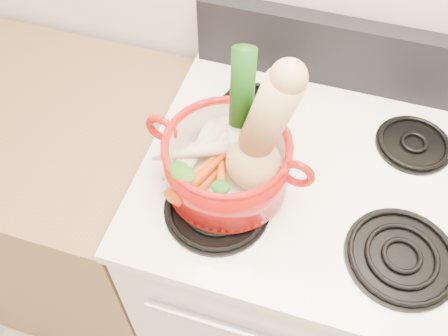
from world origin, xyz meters
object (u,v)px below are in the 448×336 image
(stove_body, at_px, (295,268))
(dutch_oven, at_px, (227,163))
(leek, at_px, (239,115))
(squash, at_px, (258,132))

(stove_body, height_order, dutch_oven, dutch_oven)
(stove_body, xyz_separation_m, leek, (-0.18, -0.06, 0.68))
(dutch_oven, bearing_deg, stove_body, 33.03)
(stove_body, height_order, leek, leek)
(dutch_oven, bearing_deg, leek, 76.77)
(dutch_oven, distance_m, squash, 0.13)
(stove_body, height_order, squash, squash)
(dutch_oven, xyz_separation_m, squash, (0.06, 0.01, 0.11))
(squash, bearing_deg, leek, 170.91)
(stove_body, relative_size, dutch_oven, 3.56)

